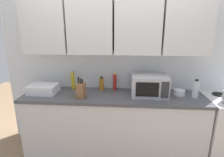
{
  "coord_description": "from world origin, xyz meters",
  "views": [
    {
      "loc": [
        0.17,
        -2.62,
        1.78
      ],
      "look_at": [
        -0.02,
        -0.25,
        1.12
      ],
      "focal_mm": 28.81,
      "sensor_mm": 36.0,
      "label": 1
    }
  ],
  "objects_px": {
    "bottle_amber_vinegar": "(102,84)",
    "bottle_yellow_mustard": "(73,80)",
    "bottle_red_sauce": "(115,82)",
    "dish_rack": "(43,89)",
    "bowl_ceramic_small": "(179,92)",
    "bottle_clear_tall": "(196,89)",
    "microwave": "(149,85)",
    "knife_block": "(81,90)"
  },
  "relations": [
    {
      "from": "microwave",
      "to": "knife_block",
      "type": "relative_size",
      "value": 1.67
    },
    {
      "from": "dish_rack",
      "to": "bottle_red_sauce",
      "type": "bearing_deg",
      "value": 12.13
    },
    {
      "from": "bottle_amber_vinegar",
      "to": "bottle_yellow_mustard",
      "type": "relative_size",
      "value": 0.71
    },
    {
      "from": "knife_block",
      "to": "bottle_amber_vinegar",
      "type": "bearing_deg",
      "value": 55.6
    },
    {
      "from": "bottle_red_sauce",
      "to": "bowl_ceramic_small",
      "type": "bearing_deg",
      "value": -9.33
    },
    {
      "from": "bottle_yellow_mustard",
      "to": "microwave",
      "type": "bearing_deg",
      "value": -9.58
    },
    {
      "from": "knife_block",
      "to": "bottle_red_sauce",
      "type": "distance_m",
      "value": 0.55
    },
    {
      "from": "bottle_clear_tall",
      "to": "microwave",
      "type": "bearing_deg",
      "value": 176.35
    },
    {
      "from": "dish_rack",
      "to": "microwave",
      "type": "bearing_deg",
      "value": 1.28
    },
    {
      "from": "microwave",
      "to": "knife_block",
      "type": "distance_m",
      "value": 0.92
    },
    {
      "from": "dish_rack",
      "to": "bottle_yellow_mustard",
      "type": "bearing_deg",
      "value": 31.4
    },
    {
      "from": "bottle_clear_tall",
      "to": "bowl_ceramic_small",
      "type": "bearing_deg",
      "value": 158.86
    },
    {
      "from": "bottle_yellow_mustard",
      "to": "bowl_ceramic_small",
      "type": "bearing_deg",
      "value": -5.78
    },
    {
      "from": "bottle_amber_vinegar",
      "to": "bottle_yellow_mustard",
      "type": "bearing_deg",
      "value": 176.33
    },
    {
      "from": "microwave",
      "to": "bottle_yellow_mustard",
      "type": "xyz_separation_m",
      "value": [
        -1.12,
        0.19,
        -0.0
      ]
    },
    {
      "from": "bottle_red_sauce",
      "to": "bottle_yellow_mustard",
      "type": "relative_size",
      "value": 0.88
    },
    {
      "from": "microwave",
      "to": "bowl_ceramic_small",
      "type": "distance_m",
      "value": 0.43
    },
    {
      "from": "bottle_red_sauce",
      "to": "bowl_ceramic_small",
      "type": "distance_m",
      "value": 0.91
    },
    {
      "from": "knife_block",
      "to": "bowl_ceramic_small",
      "type": "xyz_separation_m",
      "value": [
        1.32,
        0.2,
        -0.07
      ]
    },
    {
      "from": "bottle_red_sauce",
      "to": "dish_rack",
      "type": "bearing_deg",
      "value": -167.87
    },
    {
      "from": "bottle_amber_vinegar",
      "to": "knife_block",
      "type": "bearing_deg",
      "value": -124.4
    },
    {
      "from": "microwave",
      "to": "bottle_amber_vinegar",
      "type": "distance_m",
      "value": 0.7
    },
    {
      "from": "dish_rack",
      "to": "bottle_yellow_mustard",
      "type": "distance_m",
      "value": 0.43
    },
    {
      "from": "microwave",
      "to": "bottle_amber_vinegar",
      "type": "bearing_deg",
      "value": 166.68
    },
    {
      "from": "dish_rack",
      "to": "bottle_amber_vinegar",
      "type": "height_order",
      "value": "bottle_amber_vinegar"
    },
    {
      "from": "bottle_red_sauce",
      "to": "bottle_clear_tall",
      "type": "relative_size",
      "value": 1.02
    },
    {
      "from": "microwave",
      "to": "knife_block",
      "type": "height_order",
      "value": "knife_block"
    },
    {
      "from": "bottle_amber_vinegar",
      "to": "bottle_yellow_mustard",
      "type": "distance_m",
      "value": 0.44
    },
    {
      "from": "bottle_amber_vinegar",
      "to": "bottle_clear_tall",
      "type": "relative_size",
      "value": 0.82
    },
    {
      "from": "bottle_red_sauce",
      "to": "microwave",
      "type": "bearing_deg",
      "value": -20.51
    },
    {
      "from": "bottle_yellow_mustard",
      "to": "bowl_ceramic_small",
      "type": "relative_size",
      "value": 1.91
    },
    {
      "from": "knife_block",
      "to": "bottle_amber_vinegar",
      "type": "relative_size",
      "value": 1.41
    },
    {
      "from": "microwave",
      "to": "bowl_ceramic_small",
      "type": "height_order",
      "value": "microwave"
    },
    {
      "from": "bowl_ceramic_small",
      "to": "dish_rack",
      "type": "bearing_deg",
      "value": -177.98
    },
    {
      "from": "bottle_amber_vinegar",
      "to": "bowl_ceramic_small",
      "type": "bearing_deg",
      "value": -6.62
    },
    {
      "from": "bottle_amber_vinegar",
      "to": "bowl_ceramic_small",
      "type": "xyz_separation_m",
      "value": [
        1.09,
        -0.13,
        -0.06
      ]
    },
    {
      "from": "bottle_amber_vinegar",
      "to": "bottle_red_sauce",
      "type": "bearing_deg",
      "value": 6.2
    },
    {
      "from": "bottle_red_sauce",
      "to": "bottle_clear_tall",
      "type": "distance_m",
      "value": 1.1
    },
    {
      "from": "knife_block",
      "to": "bottle_red_sauce",
      "type": "height_order",
      "value": "knife_block"
    },
    {
      "from": "bottle_amber_vinegar",
      "to": "bottle_red_sauce",
      "type": "xyz_separation_m",
      "value": [
        0.19,
        0.02,
        0.03
      ]
    },
    {
      "from": "knife_block",
      "to": "bottle_yellow_mustard",
      "type": "relative_size",
      "value": 1.0
    },
    {
      "from": "knife_block",
      "to": "bottle_yellow_mustard",
      "type": "xyz_separation_m",
      "value": [
        -0.21,
        0.36,
        0.03
      ]
    }
  ]
}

